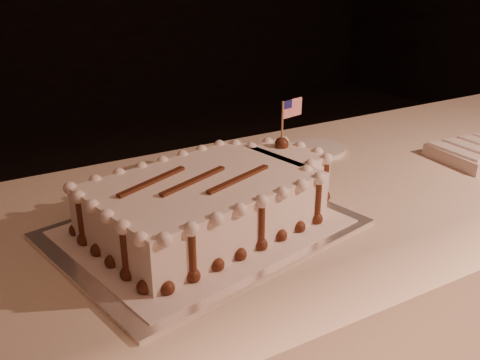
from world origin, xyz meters
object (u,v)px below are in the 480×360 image
banquet_table (331,317)px  cake_board (204,229)px  side_plate (317,149)px  sheet_cake (215,199)px

banquet_table → cake_board: size_ratio=4.51×
banquet_table → side_plate: side_plate is taller
side_plate → cake_board: bearing=-151.7°
side_plate → banquet_table: bearing=-112.4°
banquet_table → sheet_cake: bearing=-173.5°
sheet_cake → side_plate: (0.43, 0.24, -0.05)m
sheet_cake → side_plate: size_ratio=3.42×
cake_board → sheet_cake: bearing=0.1°
cake_board → sheet_cake: 0.06m
cake_board → side_plate: (0.46, 0.25, 0.00)m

